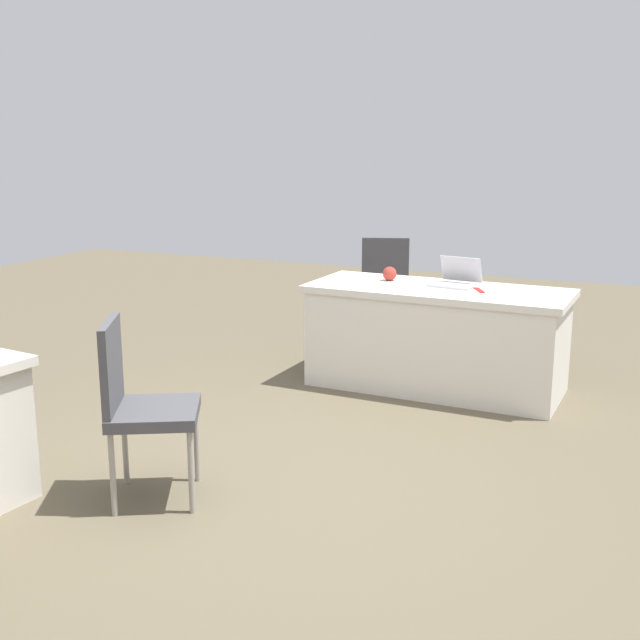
{
  "coord_description": "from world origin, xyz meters",
  "views": [
    {
      "loc": [
        -1.7,
        3.4,
        1.82
      ],
      "look_at": [
        -0.07,
        -0.25,
        0.9
      ],
      "focal_mm": 44.44,
      "sensor_mm": 36.0,
      "label": 1
    }
  ],
  "objects_px": {
    "table_foreground": "(436,338)",
    "scissors_red": "(479,290)",
    "laptop_silver": "(456,280)",
    "yarn_ball": "(390,274)",
    "chair_tucked_left": "(139,399)",
    "chair_near_front": "(385,281)"
  },
  "relations": [
    {
      "from": "chair_tucked_left",
      "to": "scissors_red",
      "type": "distance_m",
      "value": 2.69
    },
    {
      "from": "chair_tucked_left",
      "to": "scissors_red",
      "type": "bearing_deg",
      "value": 125.62
    },
    {
      "from": "chair_near_front",
      "to": "laptop_silver",
      "type": "relative_size",
      "value": 2.71
    },
    {
      "from": "table_foreground",
      "to": "laptop_silver",
      "type": "xyz_separation_m",
      "value": [
        -0.1,
        -0.12,
        0.42
      ]
    },
    {
      "from": "table_foreground",
      "to": "scissors_red",
      "type": "bearing_deg",
      "value": 179.08
    },
    {
      "from": "chair_near_front",
      "to": "chair_tucked_left",
      "type": "height_order",
      "value": "chair_near_front"
    },
    {
      "from": "chair_tucked_left",
      "to": "yarn_ball",
      "type": "xyz_separation_m",
      "value": [
        -0.44,
        -2.55,
        0.28
      ]
    },
    {
      "from": "chair_tucked_left",
      "to": "yarn_ball",
      "type": "bearing_deg",
      "value": 141.48
    },
    {
      "from": "laptop_silver",
      "to": "yarn_ball",
      "type": "bearing_deg",
      "value": 7.41
    },
    {
      "from": "yarn_ball",
      "to": "chair_tucked_left",
      "type": "bearing_deg",
      "value": 80.27
    },
    {
      "from": "chair_tucked_left",
      "to": "yarn_ball",
      "type": "height_order",
      "value": "chair_tucked_left"
    },
    {
      "from": "chair_near_front",
      "to": "yarn_ball",
      "type": "distance_m",
      "value": 1.19
    },
    {
      "from": "laptop_silver",
      "to": "yarn_ball",
      "type": "xyz_separation_m",
      "value": [
        0.51,
        -0.01,
        0.01
      ]
    },
    {
      "from": "scissors_red",
      "to": "chair_near_front",
      "type": "bearing_deg",
      "value": -164.46
    },
    {
      "from": "laptop_silver",
      "to": "scissors_red",
      "type": "xyz_separation_m",
      "value": [
        -0.21,
        0.13,
        -0.04
      ]
    },
    {
      "from": "laptop_silver",
      "to": "scissors_red",
      "type": "height_order",
      "value": "laptop_silver"
    },
    {
      "from": "laptop_silver",
      "to": "scissors_red",
      "type": "distance_m",
      "value": 0.25
    },
    {
      "from": "table_foreground",
      "to": "scissors_red",
      "type": "height_order",
      "value": "scissors_red"
    },
    {
      "from": "yarn_ball",
      "to": "scissors_red",
      "type": "distance_m",
      "value": 0.74
    },
    {
      "from": "chair_tucked_left",
      "to": "laptop_silver",
      "type": "xyz_separation_m",
      "value": [
        -0.95,
        -2.55,
        0.26
      ]
    },
    {
      "from": "table_foreground",
      "to": "yarn_ball",
      "type": "height_order",
      "value": "yarn_ball"
    },
    {
      "from": "table_foreground",
      "to": "yarn_ball",
      "type": "bearing_deg",
      "value": -17.07
    }
  ]
}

